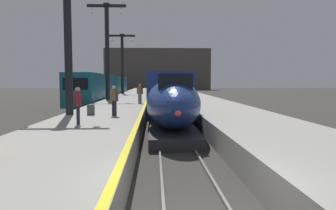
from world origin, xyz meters
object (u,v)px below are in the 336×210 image
(regional_train_adjacent, at_px, (106,87))
(passenger_mid_platform, at_px, (140,92))
(passenger_near_edge, at_px, (114,98))
(station_column_distant, at_px, (122,58))
(station_column_mid, at_px, (68,23))
(rolling_suitcase, at_px, (91,110))
(passenger_far_waiting, at_px, (78,103))
(highspeed_train_main, at_px, (161,88))
(station_column_far, at_px, (107,43))

(regional_train_adjacent, xyz_separation_m, passenger_mid_platform, (5.85, -19.49, -0.09))
(passenger_mid_platform, bearing_deg, passenger_near_edge, -95.62)
(station_column_distant, bearing_deg, station_column_mid, -90.00)
(station_column_mid, bearing_deg, rolling_suitcase, -9.03)
(station_column_mid, xyz_separation_m, station_column_distant, (0.00, 30.44, 0.21))
(regional_train_adjacent, distance_m, rolling_suitcase, 28.98)
(passenger_mid_platform, xyz_separation_m, passenger_far_waiting, (-2.15, -13.31, 0.00))
(regional_train_adjacent, distance_m, passenger_near_edge, 29.74)
(highspeed_train_main, relative_size, passenger_mid_platform, 44.97)
(station_column_mid, height_order, rolling_suitcase, station_column_mid)
(highspeed_train_main, distance_m, passenger_far_waiting, 36.03)
(highspeed_train_main, height_order, passenger_near_edge, highspeed_train_main)
(passenger_mid_platform, bearing_deg, station_column_mid, -111.91)
(highspeed_train_main, bearing_deg, station_column_mid, -100.60)
(regional_train_adjacent, bearing_deg, rolling_suitcase, -83.13)
(regional_train_adjacent, height_order, rolling_suitcase, regional_train_adjacent)
(highspeed_train_main, bearing_deg, passenger_mid_platform, -95.72)
(station_column_distant, xyz_separation_m, rolling_suitcase, (1.27, -30.64, -5.15))
(station_column_mid, bearing_deg, passenger_near_edge, -16.14)
(station_column_far, bearing_deg, station_column_distant, 90.00)
(station_column_mid, xyz_separation_m, station_column_far, (0.00, 15.08, 0.69))
(passenger_far_waiting, height_order, rolling_suitcase, passenger_far_waiting)
(passenger_near_edge, distance_m, passenger_far_waiting, 3.65)
(regional_train_adjacent, xyz_separation_m, passenger_far_waiting, (3.70, -32.80, -0.09))
(regional_train_adjacent, bearing_deg, passenger_far_waiting, -83.56)
(station_column_mid, height_order, station_column_distant, station_column_distant)
(highspeed_train_main, relative_size, regional_train_adjacent, 2.08)
(highspeed_train_main, height_order, passenger_far_waiting, highspeed_train_main)
(station_column_mid, bearing_deg, passenger_mid_platform, 68.09)
(passenger_near_edge, distance_m, passenger_mid_platform, 9.90)
(station_column_mid, distance_m, passenger_near_edge, 5.08)
(regional_train_adjacent, bearing_deg, station_column_mid, -85.60)
(station_column_far, xyz_separation_m, passenger_near_edge, (2.68, -15.85, -4.93))
(passenger_far_waiting, relative_size, rolling_suitcase, 1.72)
(station_column_mid, bearing_deg, station_column_far, 90.00)
(station_column_far, bearing_deg, passenger_mid_platform, -58.71)
(station_column_mid, bearing_deg, highspeed_train_main, 79.40)
(regional_train_adjacent, bearing_deg, station_column_far, -80.74)
(rolling_suitcase, bearing_deg, passenger_near_edge, -22.12)
(passenger_mid_platform, relative_size, passenger_far_waiting, 1.00)
(regional_train_adjacent, distance_m, station_column_far, 14.50)
(regional_train_adjacent, bearing_deg, passenger_near_edge, -80.56)
(passenger_near_edge, bearing_deg, regional_train_adjacent, 99.44)
(passenger_near_edge, bearing_deg, station_column_far, 99.60)
(passenger_near_edge, distance_m, rolling_suitcase, 1.67)
(station_column_distant, bearing_deg, highspeed_train_main, 10.52)
(regional_train_adjacent, relative_size, station_column_far, 3.68)
(station_column_far, bearing_deg, passenger_near_edge, -80.40)
(passenger_near_edge, bearing_deg, station_column_distant, 94.91)
(station_column_distant, distance_m, passenger_near_edge, 31.64)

